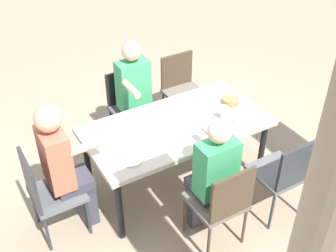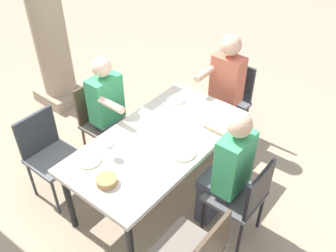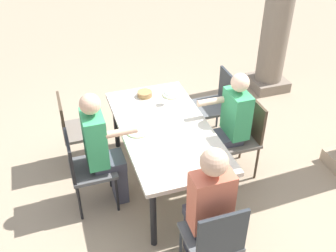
{
  "view_description": "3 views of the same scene",
  "coord_description": "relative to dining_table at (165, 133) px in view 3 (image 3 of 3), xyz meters",
  "views": [
    {
      "loc": [
        1.76,
        2.84,
        3.14
      ],
      "look_at": [
        0.11,
        0.03,
        0.79
      ],
      "focal_mm": 45.85,
      "sensor_mm": 36.0,
      "label": 1
    },
    {
      "loc": [
        -1.96,
        -1.7,
        2.96
      ],
      "look_at": [
        0.15,
        0.0,
        0.8
      ],
      "focal_mm": 39.92,
      "sensor_mm": 36.0,
      "label": 2
    },
    {
      "loc": [
        3.22,
        -1.03,
        3.15
      ],
      "look_at": [
        0.01,
        0.03,
        0.76
      ],
      "focal_mm": 42.86,
      "sensor_mm": 36.0,
      "label": 3
    }
  ],
  "objects": [
    {
      "name": "plate_2",
      "position": [
        0.6,
        0.26,
        0.08
      ],
      "size": [
        0.21,
        0.21,
        0.02
      ],
      "color": "white",
      "rests_on": "dining_table"
    },
    {
      "name": "chair_mid_south",
      "position": [
        0.08,
        -0.87,
        -0.15
      ],
      "size": [
        0.44,
        0.44,
        0.88
      ],
      "color": "#4F4F50",
      "rests_on": "ground"
    },
    {
      "name": "plate_1",
      "position": [
        -0.01,
        -0.29,
        0.08
      ],
      "size": [
        0.24,
        0.24,
        0.02
      ],
      "color": "silver",
      "rests_on": "dining_table"
    },
    {
      "name": "ground_plane",
      "position": [
        0.0,
        0.0,
        -0.68
      ],
      "size": [
        16.0,
        16.0,
        0.0
      ],
      "primitive_type": "plane",
      "color": "gray"
    },
    {
      "name": "spoon_0",
      "position": [
        -0.44,
        0.26,
        0.07
      ],
      "size": [
        0.02,
        0.17,
        0.01
      ],
      "primitive_type": "cube",
      "rotation": [
        0.0,
        0.0,
        -0.04
      ],
      "color": "silver",
      "rests_on": "dining_table"
    },
    {
      "name": "chair_west_south",
      "position": [
        -0.61,
        -0.88,
        -0.14
      ],
      "size": [
        0.44,
        0.44,
        0.91
      ],
      "color": "#6A6158",
      "rests_on": "ground"
    },
    {
      "name": "spoon_2",
      "position": [
        0.75,
        0.26,
        0.07
      ],
      "size": [
        0.03,
        0.17,
        0.01
      ],
      "primitive_type": "cube",
      "rotation": [
        0.0,
        0.0,
        -0.06
      ],
      "color": "silver",
      "rests_on": "dining_table"
    },
    {
      "name": "fork_1",
      "position": [
        -0.16,
        -0.29,
        0.07
      ],
      "size": [
        0.03,
        0.17,
        0.01
      ],
      "primitive_type": "cube",
      "rotation": [
        0.0,
        0.0,
        0.09
      ],
      "color": "silver",
      "rests_on": "dining_table"
    },
    {
      "name": "diner_guest_third",
      "position": [
        0.09,
        -0.68,
        0.03
      ],
      "size": [
        0.35,
        0.49,
        1.33
      ],
      "color": "#3F3F4C",
      "rests_on": "ground"
    },
    {
      "name": "bread_basket",
      "position": [
        -0.67,
        -0.03,
        0.1
      ],
      "size": [
        0.17,
        0.17,
        0.06
      ],
      "primitive_type": "cylinder",
      "color": "#9E7547",
      "rests_on": "dining_table"
    },
    {
      "name": "wine_glass_0",
      "position": [
        -0.43,
        0.16,
        0.19
      ],
      "size": [
        0.08,
        0.08,
        0.17
      ],
      "color": "white",
      "rests_on": "dining_table"
    },
    {
      "name": "diner_woman_green",
      "position": [
        0.08,
        0.7,
        0.0
      ],
      "size": [
        0.35,
        0.49,
        1.28
      ],
      "color": "#3F3F4C",
      "rests_on": "ground"
    },
    {
      "name": "chair_west_north",
      "position": [
        -0.61,
        0.88,
        -0.15
      ],
      "size": [
        0.44,
        0.44,
        0.91
      ],
      "color": "#5B5E61",
      "rests_on": "ground"
    },
    {
      "name": "fork_2",
      "position": [
        0.45,
        0.26,
        0.07
      ],
      "size": [
        0.02,
        0.17,
        0.01
      ],
      "primitive_type": "cube",
      "rotation": [
        0.0,
        0.0,
        -0.02
      ],
      "color": "silver",
      "rests_on": "dining_table"
    },
    {
      "name": "fork_0",
      "position": [
        -0.74,
        0.26,
        0.07
      ],
      "size": [
        0.03,
        0.17,
        0.01
      ],
      "primitive_type": "cube",
      "rotation": [
        0.0,
        0.0,
        0.07
      ],
      "color": "silver",
      "rests_on": "dining_table"
    },
    {
      "name": "chair_head_east",
      "position": [
        1.31,
        0.0,
        -0.16
      ],
      "size": [
        0.44,
        0.44,
        0.91
      ],
      "color": "#5B5E61",
      "rests_on": "ground"
    },
    {
      "name": "dining_table",
      "position": [
        0.0,
        0.0,
        0.0
      ],
      "size": [
        1.77,
        0.91,
        0.75
      ],
      "color": "beige",
      "rests_on": "ground"
    },
    {
      "name": "plate_0",
      "position": [
        -0.59,
        0.26,
        0.08
      ],
      "size": [
        0.2,
        0.2,
        0.02
      ],
      "color": "silver",
      "rests_on": "dining_table"
    },
    {
      "name": "diner_man_white",
      "position": [
        1.12,
        0.0,
        0.05
      ],
      "size": [
        0.5,
        0.35,
        1.34
      ],
      "color": "#3F3F4C",
      "rests_on": "ground"
    },
    {
      "name": "spoon_1",
      "position": [
        0.14,
        -0.29,
        0.07
      ],
      "size": [
        0.03,
        0.17,
        0.01
      ],
      "primitive_type": "cube",
      "rotation": [
        0.0,
        0.0,
        0.08
      ],
      "color": "silver",
      "rests_on": "dining_table"
    },
    {
      "name": "chair_mid_north",
      "position": [
        0.08,
        0.88,
        -0.15
      ],
      "size": [
        0.44,
        0.44,
        0.91
      ],
      "color": "#6A6158",
      "rests_on": "ground"
    }
  ]
}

